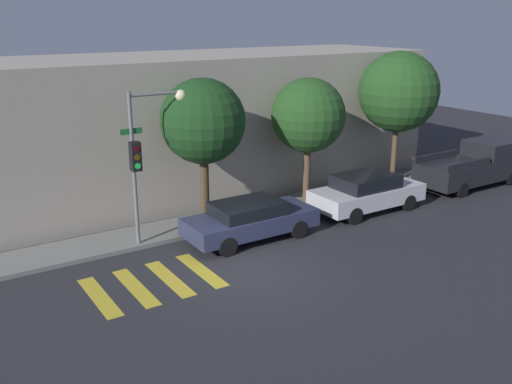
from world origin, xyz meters
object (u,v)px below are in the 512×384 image
Objects in this scene: sedan_near_corner at (250,219)px; tree_far_end at (399,92)px; tree_near_corner at (203,122)px; tree_midblock at (308,116)px; sedan_middle at (367,192)px; pickup_truck at (476,164)px; traffic_light_pole at (146,145)px.

tree_far_end reaches higher than sedan_near_corner.
tree_near_corner reaches higher than tree_midblock.
tree_midblock is at bearing 130.88° from sedan_middle.
pickup_truck is at bearing -12.44° from tree_midblock.
tree_far_end is at bearing -0.00° from tree_near_corner.
sedan_near_corner is at bearing 180.00° from sedan_middle.
traffic_light_pole is 11.42m from tree_far_end.
sedan_near_corner is 11.66m from pickup_truck.
tree_midblock is (4.44, 0.00, -0.21)m from tree_near_corner.
tree_near_corner is (-0.74, 1.76, 3.05)m from sedan_near_corner.
tree_midblock is (3.70, 1.76, 2.84)m from sedan_near_corner.
pickup_truck is at bearing -0.00° from sedan_near_corner.
pickup_truck is 8.56m from tree_midblock.
tree_midblock is at bearing 0.00° from tree_near_corner.
tree_far_end reaches higher than pickup_truck.
tree_far_end reaches higher than traffic_light_pole.
sedan_near_corner is 0.77× the size of tree_far_end.
traffic_light_pole is 6.70m from tree_midblock.
traffic_light_pole reaches higher than sedan_near_corner.
tree_near_corner reaches higher than traffic_light_pole.
sedan_middle is 6.89m from tree_near_corner.
traffic_light_pole is 1.13× the size of sedan_near_corner.
traffic_light_pole reaches higher than pickup_truck.
sedan_middle is (8.20, -1.27, -2.58)m from traffic_light_pole.
tree_midblock is (6.68, 0.49, 0.20)m from traffic_light_pole.
traffic_light_pole is 2.33m from tree_near_corner.
sedan_near_corner is 0.85× the size of tree_near_corner.
sedan_near_corner is at bearing -67.18° from tree_near_corner.
tree_near_corner is at bearing 180.00° from tree_midblock.
tree_far_end is (4.71, -0.00, 0.55)m from tree_midblock.
sedan_near_corner is at bearing -154.58° from tree_midblock.
tree_far_end is at bearing -0.00° from tree_midblock.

